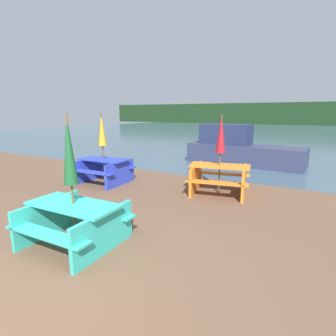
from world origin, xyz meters
TOP-DOWN VIEW (x-y plane):
  - ground_plane at (0.00, 0.00)m, footprint 60.00×60.00m
  - water at (0.00, 31.92)m, footprint 60.00×50.00m
  - far_treeline at (0.00, 51.92)m, footprint 80.00×1.60m
  - picnic_table_teal at (-0.44, 1.49)m, footprint 1.61×1.42m
  - picnic_table_blue at (-2.75, 4.74)m, footprint 1.59×1.44m
  - picnic_table_orange at (0.80, 5.44)m, footprint 1.83×1.65m
  - umbrella_crimson at (0.80, 5.44)m, footprint 0.26×0.26m
  - umbrella_gold at (-2.75, 4.74)m, footprint 0.27×0.27m
  - umbrella_darkgreen at (-0.44, 1.49)m, footprint 0.23×0.23m
  - boat at (0.20, 10.06)m, footprint 4.99×1.96m

SIDE VIEW (x-z plane):
  - water at x=0.00m, z-range 0.00..0.00m
  - ground_plane at x=0.00m, z-range 0.00..0.00m
  - picnic_table_teal at x=-0.44m, z-range 0.07..0.79m
  - picnic_table_blue at x=-2.75m, z-range 0.07..0.85m
  - picnic_table_orange at x=0.80m, z-range 0.07..0.87m
  - boat at x=0.20m, z-range -0.23..1.47m
  - umbrella_darkgreen at x=-0.44m, z-range 0.51..2.69m
  - umbrella_crimson at x=0.80m, z-range 0.55..2.71m
  - umbrella_gold at x=-2.75m, z-range 0.58..2.77m
  - far_treeline at x=0.00m, z-range 0.00..4.00m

